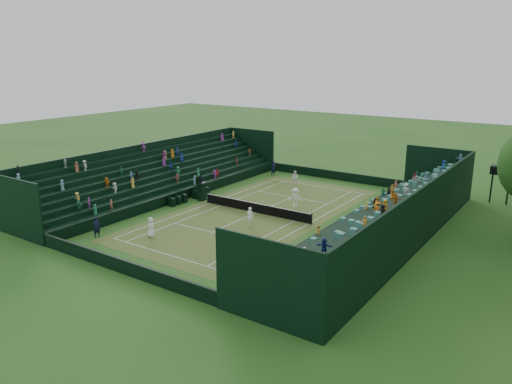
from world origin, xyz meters
TOP-DOWN VIEW (x-y plane):
  - ground at (0.00, 0.00)m, footprint 160.00×160.00m
  - court_surface at (0.00, 0.00)m, footprint 12.97×26.77m
  - perimeter_wall_north at (0.00, 15.88)m, footprint 17.17×0.20m
  - perimeter_wall_south at (0.00, -15.88)m, footprint 17.17×0.20m
  - perimeter_wall_east at (8.48, 0.00)m, footprint 0.20×31.77m
  - perimeter_wall_west at (-8.48, 0.00)m, footprint 0.20×31.77m
  - north_grandstand at (12.66, 0.00)m, footprint 6.60×32.00m
  - south_grandstand at (-12.66, 0.00)m, footprint 6.60×32.00m
  - tennis_net at (0.00, 0.00)m, footprint 11.67×0.10m
  - scoreboard_tower at (17.75, 16.00)m, footprint 2.00×1.00m
  - umpire_chair at (-6.85, 0.35)m, footprint 0.87×0.87m
  - courtside_chairs at (-7.82, -0.32)m, footprint 0.54×5.51m
  - player_near_west at (-3.31, -9.92)m, footprint 0.92×0.73m
  - player_near_east at (1.65, -3.26)m, footprint 0.67×0.50m
  - player_far_west at (-2.38, 11.19)m, footprint 0.81×0.65m
  - player_far_east at (2.03, 3.65)m, footprint 1.35×0.97m
  - line_judge_north at (-6.69, 13.36)m, footprint 0.67×0.79m
  - line_judge_south at (-6.79, -12.41)m, footprint 0.54×0.69m

SIDE VIEW (x-z plane):
  - ground at x=0.00m, z-range 0.00..0.00m
  - court_surface at x=0.00m, z-range 0.00..0.01m
  - courtside_chairs at x=-7.82m, z-range -0.14..1.04m
  - perimeter_wall_north at x=0.00m, z-range 0.00..1.00m
  - perimeter_wall_south at x=0.00m, z-range 0.00..1.00m
  - perimeter_wall_east at x=8.48m, z-range 0.00..1.00m
  - perimeter_wall_west at x=-8.48m, z-range 0.00..1.00m
  - tennis_net at x=0.00m, z-range 0.00..1.06m
  - player_far_west at x=-2.38m, z-range 0.00..1.58m
  - player_near_west at x=-3.31m, z-range 0.00..1.64m
  - player_near_east at x=1.65m, z-range 0.00..1.68m
  - line_judge_south at x=-6.79m, z-range 0.00..1.69m
  - line_judge_north at x=-6.69m, z-range 0.00..1.85m
  - player_far_east at x=2.03m, z-range 0.00..1.89m
  - umpire_chair at x=-6.85m, z-range -0.20..2.55m
  - north_grandstand at x=12.66m, z-range -0.90..4.00m
  - south_grandstand at x=-12.66m, z-range -0.90..4.00m
  - scoreboard_tower at x=17.75m, z-range 1.29..4.99m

